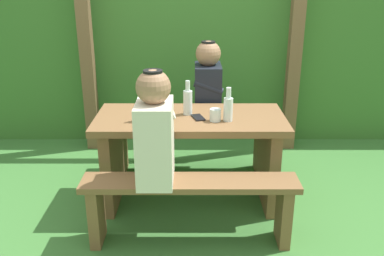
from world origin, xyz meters
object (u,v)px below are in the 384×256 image
cell_phone (200,117)px  bench_far (192,137)px  bench_near (192,198)px  bottle_center (190,101)px  picnic_table (192,144)px  bottle_left (146,109)px  person_black_coat (210,87)px  drinking_glass (217,115)px  bottle_right (230,108)px  person_white_shirt (156,132)px

cell_phone → bench_far: bearing=78.5°
bench_near → bench_far: (0.00, 1.07, 0.00)m
bottle_center → cell_phone: size_ratio=1.84×
bench_near → bottle_center: bearing=91.8°
picnic_table → bench_far: 0.56m
bench_near → bottle_left: (-0.33, 0.43, 0.47)m
person_black_coat → drinking_glass: (0.03, -0.64, -0.04)m
bench_near → bottle_right: size_ratio=5.71×
bench_near → bench_far: size_ratio=1.00×
picnic_table → cell_phone: 0.24m
picnic_table → drinking_glass: bearing=-30.3°
picnic_table → bench_far: bearing=90.0°
picnic_table → bottle_left: 0.47m
drinking_glass → bottle_right: 0.10m
bench_near → drinking_glass: drinking_glass is taller
person_white_shirt → person_black_coat: size_ratio=1.00×
bench_near → drinking_glass: size_ratio=15.46×
bench_near → bottle_left: bearing=126.9°
person_white_shirt → bottle_center: 0.61m
bottle_left → cell_phone: size_ratio=1.69×
bottle_right → bottle_center: bottle_center is taller
drinking_glass → cell_phone: drinking_glass is taller
person_black_coat → drinking_glass: 0.64m
picnic_table → bench_far: (0.00, 0.54, -0.16)m
drinking_glass → bottle_left: size_ratio=0.38×
bottle_right → picnic_table: bearing=159.6°
person_black_coat → drinking_glass: bearing=-87.2°
person_white_shirt → cell_phone: 0.57m
drinking_glass → cell_phone: (-0.12, 0.06, -0.04)m
picnic_table → cell_phone: bearing=-37.0°
bottle_right → person_black_coat: bearing=100.9°
picnic_table → cell_phone: (0.06, -0.04, 0.23)m
bench_near → bench_far: bearing=90.0°
bottle_right → cell_phone: size_ratio=1.75×
bottle_left → bottle_center: size_ratio=0.92×
drinking_glass → person_black_coat: bearing=92.8°
bench_far → bottle_right: bottle_right is taller
bench_near → bench_far: 1.07m
person_black_coat → cell_phone: person_black_coat is taller
bench_near → cell_phone: (0.06, 0.49, 0.39)m
person_white_shirt → bottle_right: (0.49, 0.43, 0.02)m
picnic_table → person_black_coat: (0.15, 0.53, 0.31)m
drinking_glass → bottle_left: bottle_left is taller
bench_near → person_black_coat: (0.15, 1.07, 0.46)m
person_white_shirt → bottle_right: 0.65m
drinking_glass → bench_near: bearing=-112.5°
bench_far → person_white_shirt: person_white_shirt is taller
bottle_left → bottle_right: size_ratio=0.97×
bench_near → bottle_right: bearing=58.2°
bench_far → person_white_shirt: size_ratio=1.95×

